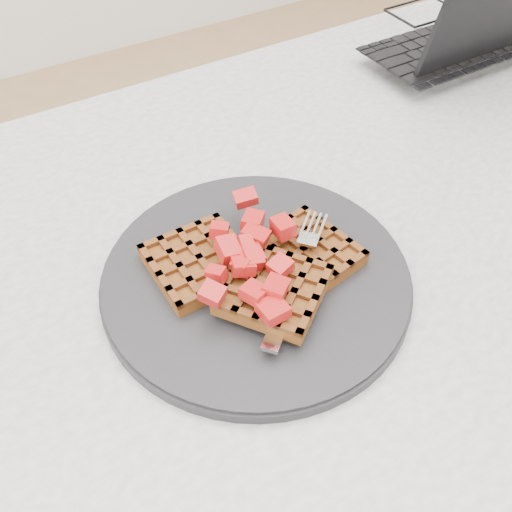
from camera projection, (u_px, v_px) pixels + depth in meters
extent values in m
plane|color=tan|center=(309.00, 479.00, 1.20)|extent=(4.00, 4.00, 0.00)
cube|color=silver|center=(351.00, 225.00, 0.67)|extent=(1.20, 0.80, 0.03)
cube|color=white|center=(426.00, 170.00, 1.34)|extent=(0.06, 0.06, 0.72)
cylinder|color=black|center=(256.00, 278.00, 0.58)|extent=(0.31, 0.31, 0.02)
imported|color=black|center=(449.00, 33.00, 0.94)|extent=(0.36, 0.24, 0.03)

